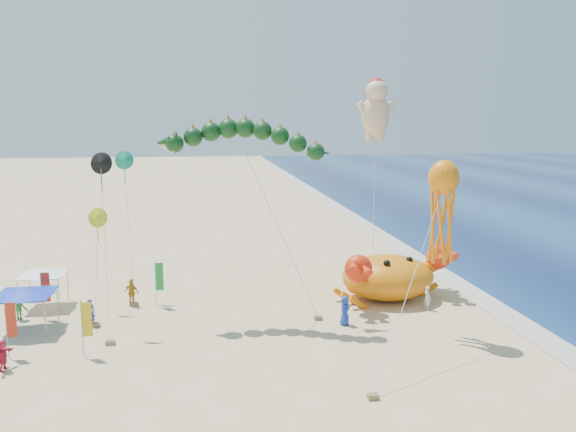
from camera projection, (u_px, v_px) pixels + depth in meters
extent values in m
plane|color=#D1B784|center=(325.00, 323.00, 34.97)|extent=(320.00, 320.00, 0.00)
plane|color=silver|center=(503.00, 313.00, 36.80)|extent=(320.00, 320.00, 0.00)
ellipsoid|color=orange|center=(388.00, 277.00, 39.54)|extent=(7.91, 7.21, 3.11)
sphere|color=red|center=(345.00, 265.00, 37.51)|extent=(1.85, 1.85, 1.85)
sphere|color=black|center=(380.00, 263.00, 38.10)|extent=(0.48, 0.48, 0.48)
sphere|color=red|center=(443.00, 261.00, 38.57)|extent=(1.85, 1.85, 1.85)
sphere|color=black|center=(407.00, 261.00, 38.40)|extent=(0.48, 0.48, 0.48)
cone|color=black|center=(165.00, 143.00, 33.40)|extent=(1.42, 1.05, 1.16)
cylinder|color=#B2B2B2|center=(282.00, 236.00, 34.88)|extent=(4.46, 1.23, 10.47)
cube|color=olive|center=(318.00, 318.00, 35.54)|extent=(0.50, 0.35, 0.25)
ellipsoid|color=#FFCA9B|center=(375.00, 116.00, 42.73)|extent=(2.14, 1.76, 3.14)
sphere|color=#FFCA9B|center=(377.00, 91.00, 42.23)|extent=(1.64, 1.64, 1.64)
ellipsoid|color=red|center=(377.00, 83.00, 42.23)|extent=(1.06, 1.06, 0.74)
cylinder|color=#B2B2B2|center=(374.00, 211.00, 41.65)|extent=(1.33, 4.51, 11.41)
cube|color=olive|center=(373.00, 294.00, 40.36)|extent=(0.50, 0.35, 0.25)
ellipsoid|color=orange|center=(444.00, 178.00, 31.67)|extent=(1.77, 1.59, 2.03)
cylinder|color=#B2B2B2|center=(412.00, 281.00, 28.62)|extent=(6.15, 7.07, 8.57)
cube|color=olive|center=(373.00, 397.00, 25.47)|extent=(0.50, 0.35, 0.25)
cylinder|color=gray|center=(45.00, 320.00, 32.41)|extent=(0.06, 0.06, 2.20)
cylinder|color=gray|center=(8.00, 306.00, 34.80)|extent=(0.06, 0.06, 2.20)
cylinder|color=gray|center=(57.00, 304.00, 35.24)|extent=(0.06, 0.06, 2.20)
cube|color=#1636C3|center=(25.00, 295.00, 33.41)|extent=(3.15, 3.15, 0.08)
cone|color=#1636C3|center=(24.00, 291.00, 33.37)|extent=(3.46, 3.46, 0.45)
cylinder|color=gray|center=(19.00, 297.00, 36.53)|extent=(0.06, 0.06, 2.20)
cylinder|color=gray|center=(59.00, 295.00, 36.91)|extent=(0.06, 0.06, 2.20)
cylinder|color=gray|center=(30.00, 286.00, 38.97)|extent=(0.06, 0.06, 2.20)
cylinder|color=gray|center=(68.00, 284.00, 39.36)|extent=(0.06, 0.06, 2.20)
cube|color=white|center=(43.00, 274.00, 37.75)|extent=(2.75, 2.75, 0.08)
cone|color=white|center=(43.00, 271.00, 37.71)|extent=(3.03, 3.03, 0.45)
cylinder|color=gray|center=(82.00, 329.00, 29.72)|extent=(0.05, 0.05, 3.20)
cube|color=gold|center=(87.00, 319.00, 29.67)|extent=(0.50, 0.04, 1.90)
cylinder|color=gray|center=(6.00, 329.00, 29.63)|extent=(0.05, 0.05, 3.20)
cube|color=red|center=(11.00, 320.00, 29.58)|extent=(0.50, 0.04, 1.90)
cylinder|color=gray|center=(42.00, 295.00, 35.40)|extent=(0.05, 0.05, 3.20)
cube|color=red|center=(46.00, 287.00, 35.36)|extent=(0.50, 0.04, 1.90)
cylinder|color=gray|center=(156.00, 284.00, 37.77)|extent=(0.05, 0.05, 3.20)
cube|color=#168630|center=(160.00, 277.00, 37.73)|extent=(0.50, 0.04, 1.90)
imported|color=silver|center=(427.00, 298.00, 37.33)|extent=(0.53, 0.67, 1.63)
imported|color=#1E22B0|center=(90.00, 312.00, 34.43)|extent=(0.73, 0.63, 1.68)
imported|color=#1D36AB|center=(345.00, 310.00, 34.57)|extent=(0.65, 0.94, 1.83)
imported|color=#267329|center=(19.00, 307.00, 35.52)|extent=(1.21, 0.89, 1.67)
imported|color=#C61F40|center=(3.00, 355.00, 28.28)|extent=(0.74, 1.54, 1.60)
imported|color=#C18C22|center=(132.00, 292.00, 38.05)|extent=(1.19, 0.97, 1.89)
cone|color=black|center=(101.00, 163.00, 32.87)|extent=(1.30, 0.51, 1.32)
cylinder|color=#B2B2B2|center=(106.00, 251.00, 32.30)|extent=(0.55, 3.04, 9.78)
cube|color=olive|center=(111.00, 342.00, 31.71)|extent=(0.50, 0.35, 0.25)
cone|color=#B4C415|center=(97.00, 218.00, 36.70)|extent=(1.30, 0.51, 1.32)
cylinder|color=#B2B2B2|center=(100.00, 269.00, 35.80)|extent=(0.55, 3.04, 5.96)
cube|color=olive|center=(103.00, 322.00, 34.89)|extent=(0.50, 0.35, 0.25)
cone|color=#0B8264|center=(124.00, 160.00, 39.11)|extent=(1.30, 0.51, 1.32)
cylinder|color=#B2B2B2|center=(128.00, 232.00, 38.52)|extent=(0.55, 3.04, 9.50)
cube|color=olive|center=(133.00, 305.00, 37.91)|extent=(0.50, 0.35, 0.25)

